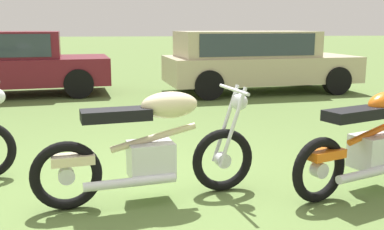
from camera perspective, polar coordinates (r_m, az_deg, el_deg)
ground_plane at (r=4.42m, az=-6.86°, el=-9.48°), size 120.00×120.00×0.00m
motorcycle_cream at (r=4.04m, az=-5.18°, el=-4.12°), size 2.03×0.78×1.02m
motorcycle_orange at (r=4.64m, az=22.28°, el=-3.04°), size 1.85×1.00×1.02m
car_burgundy at (r=10.88m, az=-21.87°, el=6.52°), size 4.26×2.33×1.43m
car_beige at (r=10.68m, az=7.81°, el=7.36°), size 4.64×2.32×1.43m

